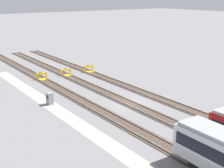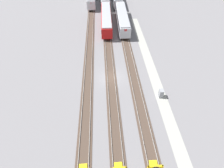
{
  "view_description": "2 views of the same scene",
  "coord_description": "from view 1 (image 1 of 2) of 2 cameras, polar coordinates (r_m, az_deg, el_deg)",
  "views": [
    {
      "loc": [
        30.88,
        -24.47,
        14.15
      ],
      "look_at": [
        -3.74,
        0.0,
        1.8
      ],
      "focal_mm": 50.0,
      "sensor_mm": 36.0,
      "label": 1
    },
    {
      "loc": [
        -26.2,
        1.4,
        24.02
      ],
      "look_at": [
        -3.74,
        0.0,
        1.8
      ],
      "focal_mm": 28.0,
      "sensor_mm": 36.0,
      "label": 2
    }
  ],
  "objects": [
    {
      "name": "ground_plane",
      "position": [
        41.86,
        2.96,
        -3.54
      ],
      "size": [
        400.0,
        400.0,
        0.0
      ],
      "primitive_type": "plane",
      "color": "slate"
    },
    {
      "name": "service_walkway",
      "position": [
        37.39,
        -7.82,
        -6.15
      ],
      "size": [
        54.0,
        2.0,
        0.01
      ],
      "primitive_type": "cube",
      "color": "#9E9E93",
      "rests_on": "ground"
    },
    {
      "name": "rail_track_nearest",
      "position": [
        39.31,
        -2.4,
        -4.8
      ],
      "size": [
        90.0,
        2.24,
        0.21
      ],
      "color": "#47382D",
      "rests_on": "ground"
    },
    {
      "name": "rail_track_near_inner",
      "position": [
        41.85,
        2.97,
        -3.48
      ],
      "size": [
        90.0,
        2.24,
        0.21
      ],
      "color": "#47382D",
      "rests_on": "ground"
    },
    {
      "name": "rail_track_middle",
      "position": [
        44.73,
        7.66,
        -2.29
      ],
      "size": [
        90.0,
        2.24,
        0.21
      ],
      "color": "#47382D",
      "rests_on": "ground"
    },
    {
      "name": "bumper_stop_nearest_track",
      "position": [
        54.39,
        -12.73,
        1.31
      ],
      "size": [
        1.37,
        2.01,
        1.22
      ],
      "color": "gold",
      "rests_on": "ground"
    },
    {
      "name": "bumper_stop_near_inner_track",
      "position": [
        56.22,
        -8.34,
        2.03
      ],
      "size": [
        1.36,
        2.0,
        1.22
      ],
      "color": "gold",
      "rests_on": "ground"
    },
    {
      "name": "bumper_stop_middle_track",
      "position": [
        58.33,
        -4.23,
        2.67
      ],
      "size": [
        1.35,
        2.0,
        1.22
      ],
      "color": "gold",
      "rests_on": "ground"
    },
    {
      "name": "electrical_cabinet",
      "position": [
        41.99,
        -11.31,
        -2.62
      ],
      "size": [
        0.9,
        0.73,
        1.6
      ],
      "color": "gray",
      "rests_on": "ground"
    }
  ]
}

